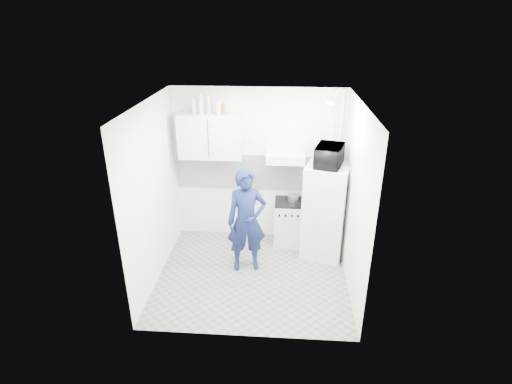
{
  "coord_description": "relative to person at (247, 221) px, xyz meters",
  "views": [
    {
      "loc": [
        0.41,
        -4.99,
        3.63
      ],
      "look_at": [
        0.03,
        0.3,
        1.25
      ],
      "focal_mm": 28.0,
      "sensor_mm": 36.0,
      "label": 1
    }
  ],
  "objects": [
    {
      "name": "pipe_a",
      "position": [
        1.4,
        0.95,
        0.49
      ],
      "size": [
        0.05,
        0.05,
        2.6
      ],
      "primitive_type": "cylinder",
      "color": "beige",
      "rests_on": "floor"
    },
    {
      "name": "stove",
      "position": [
        0.63,
        0.78,
        -0.43
      ],
      "size": [
        0.47,
        0.47,
        0.75
      ],
      "primitive_type": "cube",
      "color": "beige",
      "rests_on": "floor"
    },
    {
      "name": "wall_back",
      "position": [
        0.1,
        1.03,
        0.49
      ],
      "size": [
        2.8,
        0.0,
        2.8
      ],
      "primitive_type": "plane",
      "rotation": [
        1.57,
        0.0,
        0.0
      ],
      "color": "silver",
      "rests_on": "floor"
    },
    {
      "name": "upper_cabinet",
      "position": [
        -0.65,
        0.85,
        1.04
      ],
      "size": [
        1.0,
        0.35,
        0.7
      ],
      "primitive_type": "cube",
      "color": "silver",
      "rests_on": "wall_back"
    },
    {
      "name": "bottle_c",
      "position": [
        -0.77,
        0.85,
        1.55
      ],
      "size": [
        0.08,
        0.08,
        0.32
      ],
      "primitive_type": "cylinder",
      "color": "#B2B7BC",
      "rests_on": "upper_cabinet"
    },
    {
      "name": "ceiling",
      "position": [
        0.1,
        -0.22,
        1.79
      ],
      "size": [
        2.8,
        2.8,
        0.0
      ],
      "primitive_type": "plane",
      "color": "white",
      "rests_on": "wall_back"
    },
    {
      "name": "person",
      "position": [
        0.0,
        0.0,
        0.0
      ],
      "size": [
        0.66,
        0.5,
        1.62
      ],
      "primitive_type": "imported",
      "rotation": [
        0.0,
        0.0,
        0.2
      ],
      "color": "#101840",
      "rests_on": "floor"
    },
    {
      "name": "ceiling_spot_fixture",
      "position": [
        1.1,
        -0.02,
        1.76
      ],
      "size": [
        0.1,
        0.1,
        0.02
      ],
      "primitive_type": "cylinder",
      "color": "white",
      "rests_on": "ceiling"
    },
    {
      "name": "canister_b",
      "position": [
        -0.43,
        0.85,
        1.46
      ],
      "size": [
        0.08,
        0.08,
        0.15
      ],
      "primitive_type": "cylinder",
      "color": "brown",
      "rests_on": "upper_cabinet"
    },
    {
      "name": "bottle_d",
      "position": [
        -0.65,
        0.85,
        1.53
      ],
      "size": [
        0.06,
        0.06,
        0.28
      ],
      "primitive_type": "cylinder",
      "color": "silver",
      "rests_on": "upper_cabinet"
    },
    {
      "name": "stove_top",
      "position": [
        0.63,
        0.78,
        -0.04
      ],
      "size": [
        0.45,
        0.45,
        0.03
      ],
      "primitive_type": "cube",
      "color": "black",
      "rests_on": "stove"
    },
    {
      "name": "pipe_b",
      "position": [
        1.28,
        0.95,
        0.49
      ],
      "size": [
        0.04,
        0.04,
        2.6
      ],
      "primitive_type": "cylinder",
      "color": "beige",
      "rests_on": "floor"
    },
    {
      "name": "canister_a",
      "position": [
        -0.5,
        0.85,
        1.5
      ],
      "size": [
        0.09,
        0.09,
        0.23
      ],
      "primitive_type": "cylinder",
      "color": "#B2B7BC",
      "rests_on": "upper_cabinet"
    },
    {
      "name": "wall_right",
      "position": [
        1.5,
        -0.22,
        0.49
      ],
      "size": [
        0.0,
        2.6,
        2.6
      ],
      "primitive_type": "plane",
      "rotation": [
        1.57,
        0.0,
        -1.57
      ],
      "color": "silver",
      "rests_on": "floor"
    },
    {
      "name": "range_hood",
      "position": [
        0.55,
        0.78,
        0.76
      ],
      "size": [
        0.6,
        0.5,
        0.14
      ],
      "primitive_type": "cube",
      "color": "beige",
      "rests_on": "wall_back"
    },
    {
      "name": "floor",
      "position": [
        0.1,
        -0.22,
        -0.81
      ],
      "size": [
        2.8,
        2.8,
        0.0
      ],
      "primitive_type": "plane",
      "color": "slate",
      "rests_on": "ground"
    },
    {
      "name": "backsplash",
      "position": [
        0.1,
        1.01,
        0.39
      ],
      "size": [
        2.74,
        0.03,
        0.6
      ],
      "primitive_type": "cube",
      "color": "white",
      "rests_on": "wall_back"
    },
    {
      "name": "saucepan",
      "position": [
        0.7,
        0.81,
        0.02
      ],
      "size": [
        0.18,
        0.18,
        0.1
      ],
      "primitive_type": "cylinder",
      "color": "silver",
      "rests_on": "stove_top"
    },
    {
      "name": "microwave",
      "position": [
        1.2,
        0.49,
        0.88
      ],
      "size": [
        0.64,
        0.51,
        0.31
      ],
      "primitive_type": "imported",
      "rotation": [
        0.0,
        0.0,
        1.31
      ],
      "color": "black",
      "rests_on": "fridge"
    },
    {
      "name": "fridge",
      "position": [
        1.2,
        0.49,
        -0.04
      ],
      "size": [
        0.78,
        0.78,
        1.54
      ],
      "primitive_type": "cube",
      "rotation": [
        0.0,
        0.0,
        -0.25
      ],
      "color": "silver",
      "rests_on": "floor"
    },
    {
      "name": "wall_left",
      "position": [
        -1.3,
        -0.22,
        0.49
      ],
      "size": [
        0.0,
        2.6,
        2.6
      ],
      "primitive_type": "plane",
      "rotation": [
        1.57,
        0.0,
        1.57
      ],
      "color": "silver",
      "rests_on": "floor"
    },
    {
      "name": "bottle_b",
      "position": [
        -0.89,
        0.85,
        1.51
      ],
      "size": [
        0.07,
        0.07,
        0.25
      ],
      "primitive_type": "cylinder",
      "color": "#B2B7BC",
      "rests_on": "upper_cabinet"
    }
  ]
}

